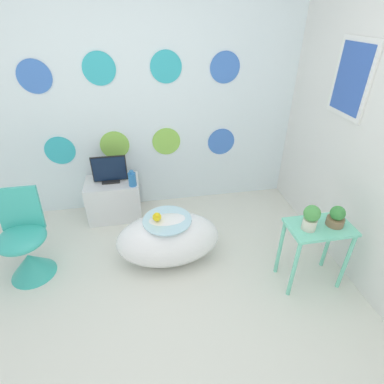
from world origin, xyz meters
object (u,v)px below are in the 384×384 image
(tv, at_px, (110,171))
(potted_plant_left, at_px, (312,217))
(chair, at_px, (27,251))
(bathtub, at_px, (169,239))
(potted_plant_right, at_px, (337,217))
(vase, at_px, (133,179))

(tv, relative_size, potted_plant_left, 1.71)
(potted_plant_left, bearing_deg, chair, 167.03)
(bathtub, xyz_separation_m, potted_plant_left, (1.04, -0.48, 0.46))
(chair, distance_m, potted_plant_right, 2.56)
(potted_plant_right, bearing_deg, chair, 168.43)
(vase, bearing_deg, potted_plant_right, -36.11)
(chair, relative_size, tv, 2.24)
(chair, height_order, potted_plant_left, potted_plant_left)
(bathtub, relative_size, tv, 2.62)
(chair, distance_m, potted_plant_left, 2.35)
(potted_plant_right, bearing_deg, tv, 144.65)
(bathtub, height_order, tv, tv)
(bathtub, height_order, potted_plant_right, potted_plant_right)
(bathtub, relative_size, chair, 1.17)
(vase, bearing_deg, tv, 150.26)
(bathtub, height_order, vase, vase)
(chair, distance_m, tv, 1.07)
(bathtub, relative_size, vase, 5.31)
(chair, relative_size, potted_plant_left, 3.82)
(potted_plant_right, bearing_deg, vase, 143.89)
(chair, relative_size, potted_plant_right, 4.77)
(bathtub, distance_m, potted_plant_right, 1.41)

